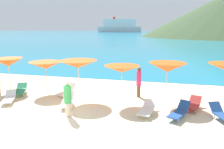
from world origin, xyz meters
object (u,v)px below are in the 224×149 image
umbrella_2 (8,62)px  umbrella_4 (78,64)px  lounge_chair_8 (9,98)px  cruise_ship (119,26)px  beachgoer_2 (139,81)px  umbrella_6 (167,67)px  beachgoer_3 (68,98)px  lounge_chair_0 (147,109)px  lounge_chair_7 (68,102)px  lounge_chair_6 (223,114)px  umbrella_3 (46,65)px  umbrella_5 (122,69)px  lounge_chair_3 (179,111)px  lounge_chair_5 (193,104)px  lounge_chair_4 (67,91)px  lounge_chair_9 (20,90)px

umbrella_2 → umbrella_4: (5.26, -0.69, 0.19)m
lounge_chair_8 → cruise_ship: 263.00m
beachgoer_2 → umbrella_6: bearing=101.4°
umbrella_2 → cruise_ship: 260.70m
beachgoer_3 → lounge_chair_0: bearing=168.9°
umbrella_2 → cruise_ship: bearing=100.3°
beachgoer_2 → cruise_ship: (-55.23, 255.73, 5.93)m
lounge_chair_0 → lounge_chair_7: size_ratio=1.04×
umbrella_2 → umbrella_6: size_ratio=0.96×
lounge_chair_6 → lounge_chair_8: 11.22m
umbrella_3 → lounge_chair_6: umbrella_3 is taller
umbrella_4 → lounge_chair_6: bearing=-9.3°
umbrella_5 → beachgoer_2: 1.83m
umbrella_2 → lounge_chair_8: size_ratio=1.35×
lounge_chair_0 → lounge_chair_3: lounge_chair_3 is taller
lounge_chair_3 → lounge_chair_5: lounge_chair_3 is taller
umbrella_2 → lounge_chair_4: umbrella_2 is taller
beachgoer_3 → umbrella_6: bearing=-176.0°
umbrella_4 → lounge_chair_9: (-4.11, 0.18, -1.84)m
umbrella_4 → lounge_chair_9: bearing=177.5°
umbrella_5 → umbrella_4: bearing=-178.7°
lounge_chair_3 → lounge_chair_9: bearing=-163.8°
lounge_chair_4 → beachgoer_3: 3.49m
lounge_chair_9 → beachgoer_3: beachgoer_3 is taller
lounge_chair_4 → beachgoer_2: (4.43, 0.75, 0.74)m
umbrella_5 → lounge_chair_7: size_ratio=1.32×
lounge_chair_8 → cruise_ship: cruise_ship is taller
umbrella_6 → lounge_chair_9: (-9.06, -0.47, -1.75)m
lounge_chair_3 → lounge_chair_4: 6.96m
lounge_chair_9 → beachgoer_3: size_ratio=0.98×
umbrella_4 → lounge_chair_8: (-3.75, -1.33, -1.89)m
lounge_chair_0 → lounge_chair_5: bearing=36.8°
umbrella_5 → cruise_ship: (-54.44, 257.08, 4.99)m
umbrella_6 → beachgoer_3: (-4.52, -3.05, -1.12)m
lounge_chair_7 → lounge_chair_6: bearing=-19.4°
umbrella_2 → lounge_chair_5: (11.61, -0.65, -1.69)m
lounge_chair_0 → lounge_chair_6: bearing=8.0°
beachgoer_2 → lounge_chair_9: bearing=-44.1°
lounge_chair_6 → lounge_chair_0: bearing=158.5°
lounge_chair_7 → lounge_chair_9: 4.13m
umbrella_3 → umbrella_6: (7.57, -0.23, 0.23)m
lounge_chair_3 → lounge_chair_7: 5.78m
beachgoer_2 → beachgoer_3: bearing=-0.7°
umbrella_4 → lounge_chair_3: bearing=-12.9°
lounge_chair_3 → lounge_chair_7: size_ratio=1.05×
umbrella_6 → umbrella_2: bearing=179.8°
umbrella_3 → lounge_chair_0: bearing=-17.0°
lounge_chair_6 → lounge_chair_9: lounge_chair_6 is taller
umbrella_6 → beachgoer_2: umbrella_6 is taller
cruise_ship → umbrella_2: bearing=-90.3°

